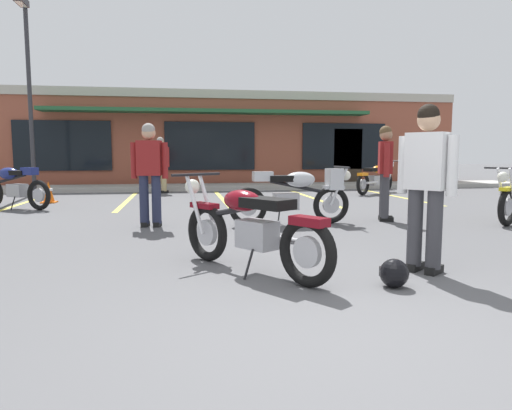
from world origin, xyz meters
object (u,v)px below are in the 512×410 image
(person_by_back_row, at_px, (385,167))
(person_near_building, at_px, (150,169))
(parking_lot_lamp_post, at_px, (27,72))
(person_in_black_shirt, at_px, (161,161))
(helmet_on_pavement, at_px, (394,273))
(traffic_cone, at_px, (49,192))
(motorcycle_red_sportbike, at_px, (297,193))
(motorcycle_blue_standard, at_px, (376,178))
(motorcycle_foreground_classic, at_px, (250,227))
(person_in_shorts_foreground, at_px, (426,178))
(motorcycle_black_cruiser, at_px, (11,184))

(person_by_back_row, height_order, person_near_building, same)
(person_by_back_row, relative_size, parking_lot_lamp_post, 0.31)
(person_in_black_shirt, bearing_deg, helmet_on_pavement, -77.00)
(traffic_cone, bearing_deg, motorcycle_red_sportbike, -40.63)
(motorcycle_blue_standard, xyz_separation_m, helmet_on_pavement, (-3.85, -9.25, -0.33))
(motorcycle_foreground_classic, xyz_separation_m, person_in_shorts_foreground, (1.72, -0.31, 0.49))
(motorcycle_foreground_classic, distance_m, helmet_on_pavement, 1.45)
(person_by_back_row, bearing_deg, person_in_black_shirt, 122.23)
(motorcycle_foreground_classic, relative_size, person_in_shorts_foreground, 1.09)
(parking_lot_lamp_post, bearing_deg, person_by_back_row, -40.67)
(person_in_black_shirt, distance_m, person_in_shorts_foreground, 10.47)
(helmet_on_pavement, bearing_deg, motorcycle_red_sportbike, 89.06)
(person_in_black_shirt, xyz_separation_m, person_in_shorts_foreground, (2.95, -10.04, 0.00))
(person_by_back_row, bearing_deg, parking_lot_lamp_post, 139.33)
(motorcycle_red_sportbike, bearing_deg, person_in_shorts_foreground, -82.05)
(person_by_back_row, distance_m, person_near_building, 4.06)
(traffic_cone, bearing_deg, motorcycle_blue_standard, 7.36)
(helmet_on_pavement, bearing_deg, person_in_black_shirt, 103.00)
(motorcycle_blue_standard, height_order, person_near_building, person_near_building)
(person_in_black_shirt, relative_size, person_near_building, 1.00)
(motorcycle_black_cruiser, height_order, parking_lot_lamp_post, parking_lot_lamp_post)
(person_by_back_row, bearing_deg, motorcycle_blue_standard, 67.89)
(person_by_back_row, relative_size, traffic_cone, 3.16)
(traffic_cone, relative_size, parking_lot_lamp_post, 0.10)
(motorcycle_black_cruiser, height_order, traffic_cone, motorcycle_black_cruiser)
(traffic_cone, bearing_deg, helmet_on_pavement, -58.27)
(person_near_building, relative_size, helmet_on_pavement, 6.44)
(motorcycle_blue_standard, height_order, traffic_cone, motorcycle_blue_standard)
(motorcycle_red_sportbike, relative_size, motorcycle_blue_standard, 1.19)
(motorcycle_red_sportbike, relative_size, person_near_building, 1.26)
(person_in_black_shirt, bearing_deg, motorcycle_foreground_classic, -82.80)
(person_near_building, bearing_deg, parking_lot_lamp_post, 118.98)
(motorcycle_black_cruiser, xyz_separation_m, person_in_black_shirt, (3.07, 3.47, 0.42))
(person_in_black_shirt, relative_size, person_by_back_row, 1.00)
(person_in_shorts_foreground, distance_m, traffic_cone, 9.48)
(motorcycle_blue_standard, distance_m, traffic_cone, 8.94)
(parking_lot_lamp_post, bearing_deg, person_in_black_shirt, -2.38)
(person_in_shorts_foreground, distance_m, person_near_building, 4.51)
(person_near_building, bearing_deg, person_by_back_row, 0.62)
(person_by_back_row, bearing_deg, motorcycle_red_sportbike, -173.15)
(motorcycle_black_cruiser, distance_m, person_in_black_shirt, 4.65)
(motorcycle_blue_standard, xyz_separation_m, person_in_black_shirt, (-6.28, 1.23, 0.49))
(motorcycle_black_cruiser, xyz_separation_m, person_near_building, (3.14, -3.11, 0.42))
(helmet_on_pavement, bearing_deg, motorcycle_blue_standard, 67.38)
(motorcycle_foreground_classic, height_order, motorcycle_blue_standard, same)
(motorcycle_red_sportbike, relative_size, person_in_black_shirt, 1.26)
(motorcycle_foreground_classic, bearing_deg, motorcycle_red_sportbike, 67.36)
(motorcycle_foreground_classic, relative_size, parking_lot_lamp_post, 0.33)
(motorcycle_red_sportbike, xyz_separation_m, person_in_shorts_foreground, (0.46, -3.31, 0.42))
(helmet_on_pavement, relative_size, traffic_cone, 0.49)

